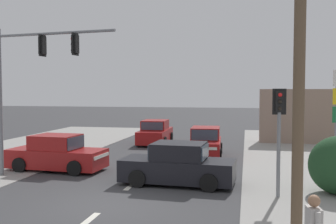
{
  "coord_description": "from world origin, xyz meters",
  "views": [
    {
      "loc": [
        4.15,
        -11.22,
        3.49
      ],
      "look_at": [
        1.09,
        4.0,
        2.65
      ],
      "focal_mm": 42.0,
      "sensor_mm": 36.0,
      "label": 1
    }
  ],
  "objects_px": {
    "traffic_signal_mast": "(26,74)",
    "sedan_oncoming_mid": "(57,154)",
    "pedestal_signal_right_kerb": "(279,124)",
    "utility_pole_foreground_right": "(294,17)",
    "sedan_crossing_left": "(155,133)",
    "sedan_kerbside_parked": "(178,166)",
    "hatchback_oncoming_near": "(205,143)"
  },
  "relations": [
    {
      "from": "sedan_kerbside_parked",
      "to": "hatchback_oncoming_near",
      "type": "relative_size",
      "value": 1.17
    },
    {
      "from": "sedan_kerbside_parked",
      "to": "utility_pole_foreground_right",
      "type": "bearing_deg",
      "value": -55.47
    },
    {
      "from": "utility_pole_foreground_right",
      "to": "sedan_kerbside_parked",
      "type": "distance_m",
      "value": 7.59
    },
    {
      "from": "utility_pole_foreground_right",
      "to": "sedan_crossing_left",
      "type": "distance_m",
      "value": 17.9
    },
    {
      "from": "utility_pole_foreground_right",
      "to": "sedan_kerbside_parked",
      "type": "bearing_deg",
      "value": 124.53
    },
    {
      "from": "pedestal_signal_right_kerb",
      "to": "hatchback_oncoming_near",
      "type": "distance_m",
      "value": 8.55
    },
    {
      "from": "traffic_signal_mast",
      "to": "sedan_crossing_left",
      "type": "xyz_separation_m",
      "value": [
        2.71,
        10.88,
        -3.44
      ]
    },
    {
      "from": "pedestal_signal_right_kerb",
      "to": "sedan_kerbside_parked",
      "type": "height_order",
      "value": "pedestal_signal_right_kerb"
    },
    {
      "from": "hatchback_oncoming_near",
      "to": "traffic_signal_mast",
      "type": "bearing_deg",
      "value": -134.24
    },
    {
      "from": "utility_pole_foreground_right",
      "to": "sedan_crossing_left",
      "type": "bearing_deg",
      "value": 113.51
    },
    {
      "from": "pedestal_signal_right_kerb",
      "to": "sedan_kerbside_parked",
      "type": "distance_m",
      "value": 4.09
    },
    {
      "from": "traffic_signal_mast",
      "to": "sedan_oncoming_mid",
      "type": "bearing_deg",
      "value": 73.42
    },
    {
      "from": "traffic_signal_mast",
      "to": "sedan_crossing_left",
      "type": "distance_m",
      "value": 11.73
    },
    {
      "from": "traffic_signal_mast",
      "to": "sedan_crossing_left",
      "type": "relative_size",
      "value": 1.4
    },
    {
      "from": "utility_pole_foreground_right",
      "to": "sedan_crossing_left",
      "type": "relative_size",
      "value": 2.22
    },
    {
      "from": "sedan_crossing_left",
      "to": "hatchback_oncoming_near",
      "type": "xyz_separation_m",
      "value": [
        3.75,
        -4.24,
        -0.0
      ]
    },
    {
      "from": "traffic_signal_mast",
      "to": "pedestal_signal_right_kerb",
      "type": "distance_m",
      "value": 9.87
    },
    {
      "from": "pedestal_signal_right_kerb",
      "to": "sedan_oncoming_mid",
      "type": "height_order",
      "value": "pedestal_signal_right_kerb"
    },
    {
      "from": "utility_pole_foreground_right",
      "to": "sedan_crossing_left",
      "type": "height_order",
      "value": "utility_pole_foreground_right"
    },
    {
      "from": "utility_pole_foreground_right",
      "to": "sedan_oncoming_mid",
      "type": "bearing_deg",
      "value": 144.3
    },
    {
      "from": "sedan_kerbside_parked",
      "to": "sedan_oncoming_mid",
      "type": "height_order",
      "value": "same"
    },
    {
      "from": "pedestal_signal_right_kerb",
      "to": "sedan_crossing_left",
      "type": "xyz_separation_m",
      "value": [
        -6.94,
        11.99,
        -1.71
      ]
    },
    {
      "from": "sedan_crossing_left",
      "to": "pedestal_signal_right_kerb",
      "type": "bearing_deg",
      "value": -59.91
    },
    {
      "from": "hatchback_oncoming_near",
      "to": "sedan_crossing_left",
      "type": "bearing_deg",
      "value": 131.49
    },
    {
      "from": "traffic_signal_mast",
      "to": "sedan_kerbside_parked",
      "type": "bearing_deg",
      "value": 0.62
    },
    {
      "from": "utility_pole_foreground_right",
      "to": "sedan_oncoming_mid",
      "type": "distance_m",
      "value": 12.12
    },
    {
      "from": "sedan_kerbside_parked",
      "to": "sedan_crossing_left",
      "type": "xyz_separation_m",
      "value": [
        -3.42,
        10.82,
        0.0
      ]
    },
    {
      "from": "traffic_signal_mast",
      "to": "sedan_oncoming_mid",
      "type": "relative_size",
      "value": 1.39
    },
    {
      "from": "traffic_signal_mast",
      "to": "sedan_kerbside_parked",
      "type": "xyz_separation_m",
      "value": [
        6.13,
        0.07,
        -3.44
      ]
    },
    {
      "from": "sedan_oncoming_mid",
      "to": "hatchback_oncoming_near",
      "type": "xyz_separation_m",
      "value": [
        6.0,
        5.07,
        -0.0
      ]
    },
    {
      "from": "sedan_oncoming_mid",
      "to": "hatchback_oncoming_near",
      "type": "bearing_deg",
      "value": 40.23
    },
    {
      "from": "traffic_signal_mast",
      "to": "sedan_kerbside_parked",
      "type": "height_order",
      "value": "traffic_signal_mast"
    }
  ]
}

